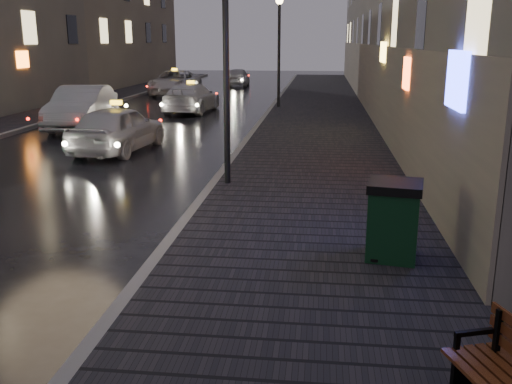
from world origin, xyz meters
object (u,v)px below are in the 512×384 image
trash_bin (394,220)px  taxi_near (118,128)px  lamp_near (226,36)px  taxi_far (175,82)px  car_left_mid (82,107)px  car_far (237,77)px  taxi_mid (191,98)px  lamp_far (279,38)px

trash_bin → taxi_near: bearing=141.1°
lamp_near → taxi_far: size_ratio=0.97×
taxi_near → car_left_mid: car_left_mid is taller
car_far → taxi_far: bearing=63.6°
car_left_mid → taxi_mid: 6.41m
lamp_near → car_left_mid: (-7.29, 8.87, -2.66)m
taxi_far → car_far: bearing=66.8°
lamp_far → taxi_mid: (-4.14, -1.55, -2.80)m
taxi_near → taxi_mid: 10.22m
trash_bin → lamp_near: bearing=136.9°
trash_bin → taxi_near: 11.43m
trash_bin → car_left_mid: car_left_mid is taller
lamp_near → trash_bin: size_ratio=4.38×
car_left_mid → taxi_far: 14.91m
lamp_near → taxi_far: lamp_near is taller
taxi_near → taxi_far: (-3.16, 19.55, 0.03)m
lamp_near → taxi_near: size_ratio=1.23×
taxi_mid → taxi_far: (-3.18, 9.33, 0.07)m
lamp_near → lamp_far: size_ratio=1.00×
car_left_mid → taxi_far: (-0.03, 14.91, -0.07)m
car_left_mid → taxi_mid: bearing=53.5°
lamp_near → taxi_near: (-4.16, 4.23, -2.75)m
taxi_mid → car_far: 16.27m
car_far → lamp_near: bearing=95.5°
lamp_far → lamp_near: bearing=-90.0°
lamp_far → trash_bin: (3.29, -20.44, -2.73)m
taxi_far → car_far: size_ratio=1.34×
car_left_mid → taxi_far: bearing=83.0°
taxi_mid → lamp_far: bearing=-155.9°
lamp_near → trash_bin: lamp_near is taller
lamp_near → car_far: 31.13m
lamp_far → taxi_far: 11.02m
taxi_far → lamp_near: bearing=-72.1°
taxi_mid → taxi_far: size_ratio=0.87×
taxi_far → car_far: taxi_far is taller
car_left_mid → trash_bin: bearing=-58.6°
car_left_mid → taxi_near: bearing=-63.1°
taxi_near → taxi_mid: (0.02, 10.22, -0.04)m
lamp_far → car_left_mid: size_ratio=1.05×
lamp_near → taxi_near: 6.54m
trash_bin → taxi_mid: (-7.43, 18.89, -0.07)m
lamp_far → car_left_mid: lamp_far is taller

